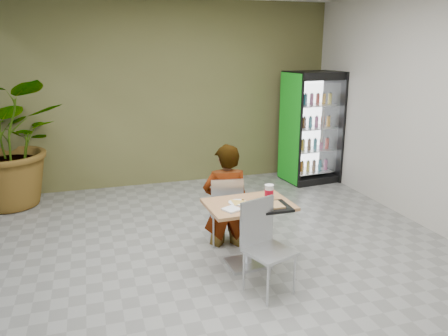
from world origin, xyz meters
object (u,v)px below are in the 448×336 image
Objects in this scene: dining_table at (248,221)px; soda_cup at (269,193)px; chair_near at (263,239)px; beverage_fridge at (312,127)px; chair_far at (226,206)px; seated_woman at (226,206)px; potted_plant at (10,143)px; cafeteria_tray at (267,208)px.

dining_table is 0.39m from soda_cup.
chair_near is 4.01m from beverage_fridge.
chair_near is at bearing -93.80° from dining_table.
chair_far is at bearing 97.71° from dining_table.
chair_far is 0.05m from seated_woman.
chair_far is 3.62m from potted_plant.
seated_woman is 3.30× the size of cafeteria_tray.
soda_cup is at bearing 4.14° from dining_table.
beverage_fridge is at bearing 35.84° from chair_near.
soda_cup is at bearing 42.84° from chair_near.
beverage_fridge is (2.30, 2.14, 0.50)m from seated_woman.
potted_plant is at bearing 109.24° from chair_near.
dining_table is at bearing 66.78° from chair_near.
dining_table is 1.08× the size of chair_far.
seated_woman is (0.01, 0.04, -0.02)m from chair_far.
seated_woman is at bearing -142.67° from beverage_fridge.
seated_woman is 0.76m from soda_cup.
cafeteria_tray reaches higher than dining_table.
seated_woman is at bearing 95.90° from dining_table.
potted_plant is (-2.73, 2.31, 0.51)m from seated_woman.
beverage_fridge is at bearing 54.02° from soda_cup.
seated_woman is 3.61m from potted_plant.
chair_near is at bearing -51.34° from potted_plant.
chair_near is 0.67m from soda_cup.
seated_woman is 8.75× the size of soda_cup.
chair_far is at bearing 104.24° from cafeteria_tray.
soda_cup is (0.32, -0.56, 0.32)m from chair_far.
dining_table is 0.35m from cafeteria_tray.
cafeteria_tray is 3.66m from beverage_fridge.
seated_woman is at bearing 72.10° from chair_near.
seated_woman is at bearing 102.65° from cafeteria_tray.
potted_plant is at bearing -31.42° from seated_woman.
beverage_fridge is at bearing 50.97° from dining_table.
chair_near is 5.22× the size of soda_cup.
chair_far is 1.84× the size of cafeteria_tray.
cafeteria_tray is (0.20, -0.81, 0.25)m from chair_far.
beverage_fridge reaches higher than seated_woman.
beverage_fridge reaches higher than soda_cup.
chair_near reaches higher than cafeteria_tray.
chair_far is 0.87m from cafeteria_tray.
dining_table is 4.07m from potted_plant.
beverage_fridge is 5.03m from potted_plant.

